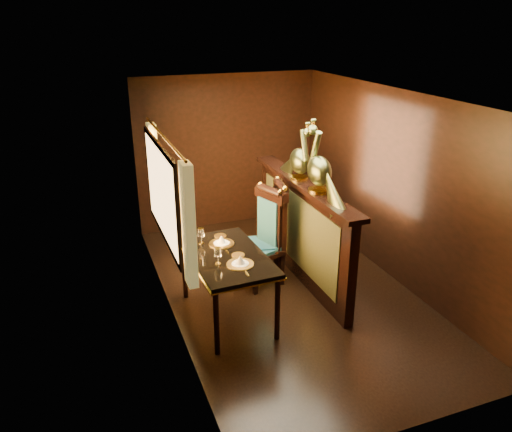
% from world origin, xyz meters
% --- Properties ---
extents(ground, '(5.00, 5.00, 0.00)m').
position_xyz_m(ground, '(0.00, 0.00, 0.00)').
color(ground, black).
rests_on(ground, ground).
extents(room_shell, '(3.04, 5.04, 2.52)m').
position_xyz_m(room_shell, '(-0.09, 0.02, 1.58)').
color(room_shell, black).
rests_on(room_shell, ground).
extents(partition, '(0.26, 2.70, 1.36)m').
position_xyz_m(partition, '(0.32, 0.30, 0.71)').
color(partition, black).
rests_on(partition, ground).
extents(dining_table, '(0.89, 1.42, 1.02)m').
position_xyz_m(dining_table, '(-0.90, -0.28, 0.74)').
color(dining_table, black).
rests_on(dining_table, ground).
extents(chair_left, '(0.61, 0.63, 1.34)m').
position_xyz_m(chair_left, '(-0.17, 0.37, 0.70)').
color(chair_left, black).
rests_on(chair_left, ground).
extents(chair_right, '(0.57, 0.59, 1.38)m').
position_xyz_m(chair_right, '(-0.03, 0.40, 0.72)').
color(chair_right, black).
rests_on(chair_right, ground).
extents(peacock_left, '(0.27, 0.71, 0.85)m').
position_xyz_m(peacock_left, '(0.33, -0.11, 1.78)').
color(peacock_left, '#1C5440').
rests_on(peacock_left, partition).
extents(peacock_right, '(0.25, 0.66, 0.78)m').
position_xyz_m(peacock_right, '(0.33, 0.43, 1.75)').
color(peacock_right, '#1C5440').
rests_on(peacock_right, partition).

